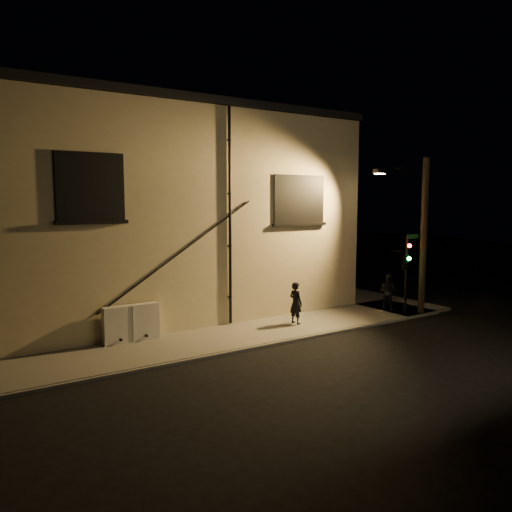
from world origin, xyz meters
TOP-DOWN VIEW (x-y plane):
  - ground at (0.00, 0.00)m, footprint 90.00×90.00m
  - sidewalk at (1.22, 4.39)m, footprint 21.00×16.00m
  - building at (-3.00, 8.99)m, footprint 16.20×12.23m
  - utility_cabinet at (-5.87, 2.70)m, footprint 1.94×0.33m
  - pedestrian_a at (0.37, 1.57)m, footprint 0.49×0.66m
  - pedestrian_b at (5.27, 1.29)m, footprint 0.82×0.94m
  - traffic_signal at (5.19, 0.30)m, footprint 1.26×1.99m
  - streetlamp_pole at (6.05, 0.26)m, footprint 2.01×1.38m

SIDE VIEW (x-z plane):
  - ground at x=0.00m, z-range 0.00..0.00m
  - sidewalk at x=1.22m, z-range 0.00..0.12m
  - utility_cabinet at x=-5.87m, z-range 0.12..1.39m
  - pedestrian_b at x=5.27m, z-range 0.12..1.75m
  - pedestrian_a at x=0.37m, z-range 0.12..1.78m
  - traffic_signal at x=5.19m, z-range 0.70..4.09m
  - streetlamp_pole at x=6.05m, z-range 0.24..6.96m
  - building at x=-3.00m, z-range 0.00..8.80m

